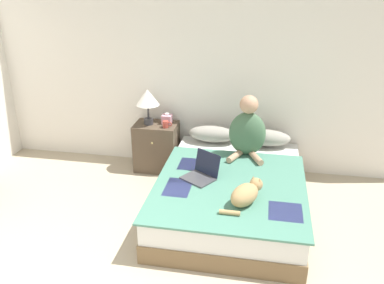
# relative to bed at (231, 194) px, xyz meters

# --- Properties ---
(wall_back) EXTENTS (5.96, 0.05, 2.55)m
(wall_back) POSITION_rel_bed_xyz_m (-0.63, 1.09, 1.07)
(wall_back) COLOR white
(wall_back) RESTS_ON ground_plane
(bed) EXTENTS (1.49, 2.03, 0.42)m
(bed) POSITION_rel_bed_xyz_m (0.00, 0.00, 0.00)
(bed) COLOR brown
(bed) RESTS_ON ground_plane
(pillow_near) EXTENTS (0.58, 0.26, 0.20)m
(pillow_near) POSITION_rel_bed_xyz_m (-0.33, 0.86, 0.31)
(pillow_near) COLOR gray
(pillow_near) RESTS_ON bed
(pillow_far) EXTENTS (0.58, 0.26, 0.20)m
(pillow_far) POSITION_rel_bed_xyz_m (0.33, 0.86, 0.31)
(pillow_far) COLOR gray
(pillow_far) RESTS_ON bed
(person_sitting) EXTENTS (0.42, 0.41, 0.71)m
(person_sitting) POSITION_rel_bed_xyz_m (0.11, 0.56, 0.51)
(person_sitting) COLOR #476B4C
(person_sitting) RESTS_ON bed
(cat_tabby) EXTENTS (0.37, 0.44, 0.20)m
(cat_tabby) POSITION_rel_bed_xyz_m (0.17, -0.50, 0.32)
(cat_tabby) COLOR tan
(cat_tabby) RESTS_ON bed
(laptop_open) EXTENTS (0.42, 0.41, 0.25)m
(laptop_open) POSITION_rel_bed_xyz_m (-0.30, -0.10, 0.27)
(laptop_open) COLOR #424247
(laptop_open) RESTS_ON bed
(nightstand) EXTENTS (0.53, 0.40, 0.61)m
(nightstand) POSITION_rel_bed_xyz_m (-1.03, 0.82, 0.10)
(nightstand) COLOR brown
(nightstand) RESTS_ON ground_plane
(table_lamp) EXTENTS (0.28, 0.28, 0.45)m
(table_lamp) POSITION_rel_bed_xyz_m (-1.12, 0.81, 0.74)
(table_lamp) COLOR #38383D
(table_lamp) RESTS_ON nightstand
(tissue_box) EXTENTS (0.12, 0.12, 0.14)m
(tissue_box) POSITION_rel_bed_xyz_m (-0.90, 0.88, 0.46)
(tissue_box) COLOR #E09EB2
(tissue_box) RESTS_ON nightstand
(coffee_mug) EXTENTS (0.12, 0.07, 0.08)m
(coffee_mug) POSITION_rel_bed_xyz_m (-0.88, 0.74, 0.45)
(coffee_mug) COLOR #B24238
(coffee_mug) RESTS_ON nightstand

